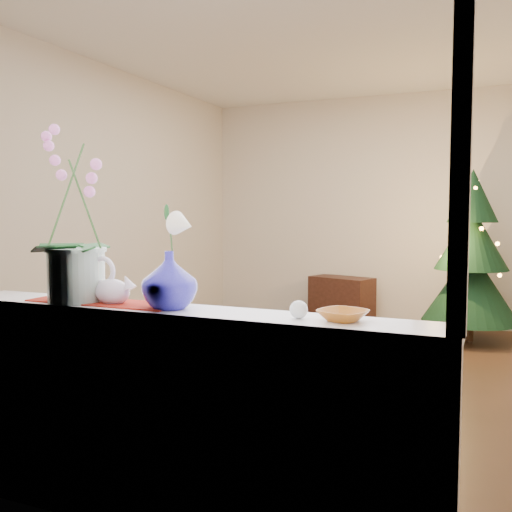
{
  "coord_description": "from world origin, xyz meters",
  "views": [
    {
      "loc": [
        1.2,
        -4.36,
        1.31
      ],
      "look_at": [
        -0.07,
        -1.4,
        1.07
      ],
      "focal_mm": 40.0,
      "sensor_mm": 36.0,
      "label": 1
    }
  ],
  "objects_px": {
    "paperweight": "(299,310)",
    "side_table": "(342,300)",
    "amber_dish": "(343,316)",
    "orchid_pot": "(75,213)",
    "swan": "(112,282)",
    "xmas_tree": "(471,256)",
    "blue_vase": "(169,276)"
  },
  "relations": [
    {
      "from": "xmas_tree",
      "to": "side_table",
      "type": "height_order",
      "value": "xmas_tree"
    },
    {
      "from": "swan",
      "to": "xmas_tree",
      "type": "distance_m",
      "value": 4.38
    },
    {
      "from": "xmas_tree",
      "to": "side_table",
      "type": "distance_m",
      "value": 1.64
    },
    {
      "from": "amber_dish",
      "to": "side_table",
      "type": "height_order",
      "value": "amber_dish"
    },
    {
      "from": "side_table",
      "to": "xmas_tree",
      "type": "bearing_deg",
      "value": 1.54
    },
    {
      "from": "paperweight",
      "to": "side_table",
      "type": "distance_m",
      "value": 4.8
    },
    {
      "from": "swan",
      "to": "amber_dish",
      "type": "relative_size",
      "value": 1.56
    },
    {
      "from": "xmas_tree",
      "to": "side_table",
      "type": "bearing_deg",
      "value": 163.23
    },
    {
      "from": "swan",
      "to": "side_table",
      "type": "height_order",
      "value": "swan"
    },
    {
      "from": "swan",
      "to": "xmas_tree",
      "type": "xyz_separation_m",
      "value": [
        1.24,
        4.19,
        -0.14
      ]
    },
    {
      "from": "paperweight",
      "to": "amber_dish",
      "type": "distance_m",
      "value": 0.16
    },
    {
      "from": "paperweight",
      "to": "amber_dish",
      "type": "relative_size",
      "value": 0.46
    },
    {
      "from": "blue_vase",
      "to": "side_table",
      "type": "relative_size",
      "value": 0.37
    },
    {
      "from": "swan",
      "to": "side_table",
      "type": "relative_size",
      "value": 0.31
    },
    {
      "from": "swan",
      "to": "blue_vase",
      "type": "xyz_separation_m",
      "value": [
        0.29,
        -0.0,
        0.04
      ]
    },
    {
      "from": "paperweight",
      "to": "side_table",
      "type": "xyz_separation_m",
      "value": [
        -1.06,
        4.63,
        -0.68
      ]
    },
    {
      "from": "blue_vase",
      "to": "amber_dish",
      "type": "relative_size",
      "value": 1.86
    },
    {
      "from": "blue_vase",
      "to": "paperweight",
      "type": "distance_m",
      "value": 0.56
    },
    {
      "from": "amber_dish",
      "to": "orchid_pot",
      "type": "bearing_deg",
      "value": -178.93
    },
    {
      "from": "orchid_pot",
      "to": "swan",
      "type": "xyz_separation_m",
      "value": [
        0.19,
        0.0,
        -0.29
      ]
    },
    {
      "from": "swan",
      "to": "paperweight",
      "type": "xyz_separation_m",
      "value": [
        0.84,
        -0.0,
        -0.06
      ]
    },
    {
      "from": "blue_vase",
      "to": "amber_dish",
      "type": "height_order",
      "value": "blue_vase"
    },
    {
      "from": "blue_vase",
      "to": "side_table",
      "type": "bearing_deg",
      "value": 96.21
    },
    {
      "from": "amber_dish",
      "to": "blue_vase",
      "type": "bearing_deg",
      "value": -178.23
    },
    {
      "from": "swan",
      "to": "paperweight",
      "type": "relative_size",
      "value": 3.35
    },
    {
      "from": "paperweight",
      "to": "side_table",
      "type": "bearing_deg",
      "value": 102.86
    },
    {
      "from": "paperweight",
      "to": "swan",
      "type": "bearing_deg",
      "value": 179.96
    },
    {
      "from": "paperweight",
      "to": "amber_dish",
      "type": "xyz_separation_m",
      "value": [
        0.16,
        0.02,
        -0.02
      ]
    },
    {
      "from": "side_table",
      "to": "amber_dish",
      "type": "bearing_deg",
      "value": -56.89
    },
    {
      "from": "blue_vase",
      "to": "xmas_tree",
      "type": "bearing_deg",
      "value": 77.19
    },
    {
      "from": "swan",
      "to": "xmas_tree",
      "type": "bearing_deg",
      "value": 88.86
    },
    {
      "from": "paperweight",
      "to": "xmas_tree",
      "type": "distance_m",
      "value": 4.21
    }
  ]
}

